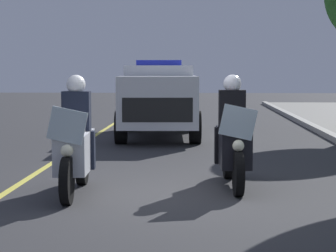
% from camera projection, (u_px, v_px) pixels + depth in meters
% --- Properties ---
extents(ground_plane, '(80.00, 80.00, 0.00)m').
position_uv_depth(ground_plane, '(165.00, 193.00, 9.14)').
color(ground_plane, '#333335').
extents(lane_stripe_center, '(48.00, 0.12, 0.01)m').
position_uv_depth(lane_stripe_center, '(8.00, 191.00, 9.25)').
color(lane_stripe_center, '#E0D14C').
rests_on(lane_stripe_center, ground).
extents(police_motorcycle_lead_left, '(2.14, 0.59, 1.72)m').
position_uv_depth(police_motorcycle_lead_left, '(75.00, 146.00, 9.05)').
color(police_motorcycle_lead_left, black).
rests_on(police_motorcycle_lead_left, ground).
extents(police_motorcycle_lead_right, '(2.14, 0.59, 1.72)m').
position_uv_depth(police_motorcycle_lead_right, '(233.00, 141.00, 9.61)').
color(police_motorcycle_lead_right, black).
rests_on(police_motorcycle_lead_right, ground).
extents(police_suv, '(4.99, 2.27, 2.05)m').
position_uv_depth(police_suv, '(159.00, 97.00, 16.73)').
color(police_suv, silver).
rests_on(police_suv, ground).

